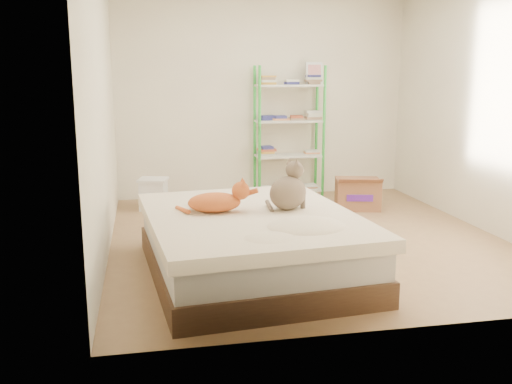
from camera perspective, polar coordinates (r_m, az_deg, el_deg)
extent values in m
cube|color=#A17C52|center=(5.72, 4.99, -4.57)|extent=(3.80, 4.20, 0.01)
cube|color=#F5EFCD|center=(7.53, 0.69, 9.49)|extent=(3.80, 0.01, 2.60)
cube|color=#F5EFCD|center=(3.54, 14.87, 6.31)|extent=(3.80, 0.01, 2.60)
cube|color=#F5EFCD|center=(5.29, -15.14, 8.04)|extent=(0.01, 4.20, 2.60)
cube|color=#F5EFCD|center=(6.30, 22.23, 8.14)|extent=(0.01, 4.20, 2.60)
cube|color=#442B1E|center=(4.68, -0.49, -7.06)|extent=(1.75, 2.11, 0.20)
cube|color=beige|center=(4.62, -0.50, -4.63)|extent=(1.70, 2.04, 0.22)
cube|color=#FDE7CE|center=(4.58, -0.50, -2.74)|extent=(1.78, 2.15, 0.10)
cylinder|color=green|center=(7.17, 0.36, 5.76)|extent=(0.04, 0.04, 1.70)
cylinder|color=green|center=(7.48, -0.13, 6.02)|extent=(0.04, 0.04, 1.70)
cylinder|color=green|center=(7.39, 6.80, 5.86)|extent=(0.04, 0.04, 1.70)
cylinder|color=green|center=(7.69, 6.06, 6.12)|extent=(0.04, 0.04, 1.70)
cube|color=silver|center=(7.54, 3.24, 0.27)|extent=(0.86, 0.34, 0.02)
cube|color=silver|center=(7.46, 3.28, 3.66)|extent=(0.86, 0.34, 0.02)
cube|color=silver|center=(7.41, 3.33, 7.11)|extent=(0.86, 0.34, 0.02)
cube|color=silver|center=(7.38, 3.37, 10.59)|extent=(0.86, 0.34, 0.02)
cube|color=#AE4B2D|center=(7.46, 1.01, 0.62)|extent=(0.20, 0.16, 0.09)
cube|color=#AE4B2D|center=(7.53, 3.25, 0.70)|extent=(0.20, 0.16, 0.09)
cube|color=#AE4B2D|center=(7.60, 5.44, 0.79)|extent=(0.20, 0.16, 0.09)
cube|color=#AE4B2D|center=(7.38, 1.03, 4.04)|extent=(0.20, 0.16, 0.09)
cube|color=#AE4B2D|center=(7.53, 5.51, 4.15)|extent=(0.20, 0.16, 0.09)
cube|color=#AE4B2D|center=(7.33, 1.04, 7.53)|extent=(0.20, 0.16, 0.09)
cube|color=#AE4B2D|center=(7.38, 2.57, 7.54)|extent=(0.20, 0.16, 0.09)
cube|color=#AE4B2D|center=(7.43, 4.08, 7.56)|extent=(0.20, 0.16, 0.09)
cube|color=#AE4B2D|center=(7.48, 5.58, 7.56)|extent=(0.20, 0.16, 0.09)
cube|color=#AE4B2D|center=(7.31, 1.05, 11.04)|extent=(0.20, 0.16, 0.09)
cube|color=#AE4B2D|center=(7.38, 3.37, 11.04)|extent=(0.20, 0.16, 0.09)
cube|color=#AE4B2D|center=(7.46, 5.65, 11.01)|extent=(0.20, 0.16, 0.09)
cube|color=white|center=(7.52, 5.86, 11.74)|extent=(0.22, 0.07, 0.28)
cube|color=red|center=(7.51, 5.88, 11.73)|extent=(0.17, 0.05, 0.22)
cube|color=brown|center=(6.98, 10.12, -0.17)|extent=(0.60, 0.52, 0.36)
cube|color=#541F97|center=(6.81, 11.13, -0.57)|extent=(0.30, 0.08, 0.08)
cube|color=brown|center=(6.76, 10.79, 0.97)|extent=(0.54, 0.27, 0.11)
cube|color=white|center=(6.93, -10.20, -0.31)|extent=(0.35, 0.32, 0.35)
cube|color=white|center=(6.89, -10.26, 1.23)|extent=(0.39, 0.36, 0.03)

